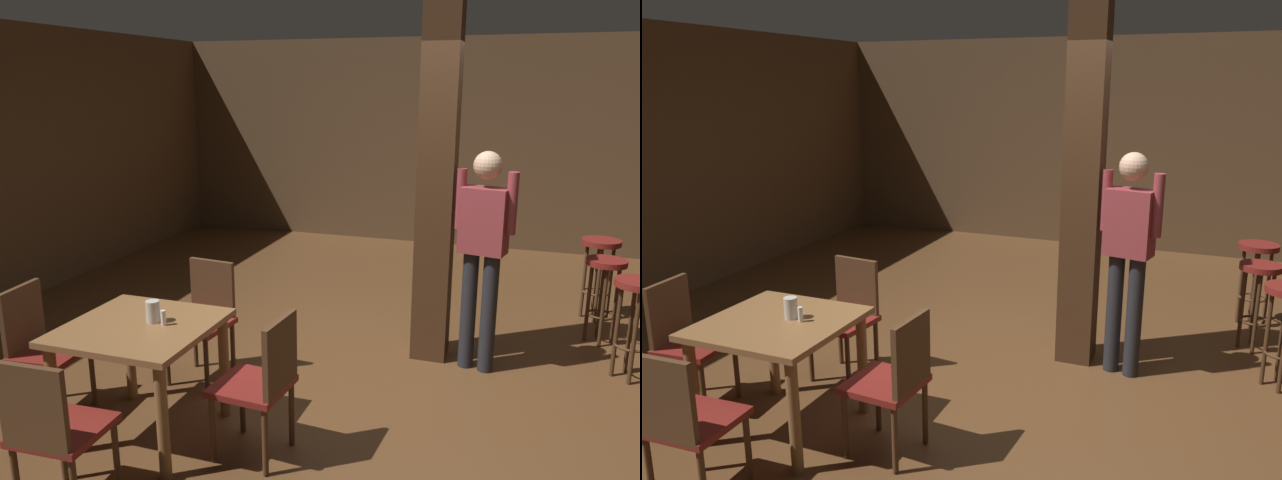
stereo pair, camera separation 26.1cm
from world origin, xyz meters
TOP-DOWN VIEW (x-y plane):
  - ground_plane at (0.00, 0.00)m, footprint 10.80×10.80m
  - wall_back at (0.00, 4.50)m, footprint 8.00×0.10m
  - pillar at (0.31, 0.68)m, footprint 0.28×0.28m
  - dining_table at (-1.22, -1.12)m, footprint 0.89×0.89m
  - chair_west at (-2.03, -1.10)m, footprint 0.46×0.46m
  - chair_east at (-0.40, -1.10)m, footprint 0.45×0.45m
  - chair_south at (-1.20, -1.93)m, footprint 0.44×0.44m
  - chair_north at (-1.26, -0.26)m, footprint 0.46×0.46m
  - napkin_cup at (-1.16, -1.06)m, footprint 0.08×0.08m
  - salt_shaker at (-1.07, -1.08)m, footprint 0.03×0.03m
  - standing_person at (0.69, 0.54)m, footprint 0.47×0.27m
  - bar_stool_mid at (1.66, 1.41)m, footprint 0.33×0.33m
  - bar_stool_far at (1.67, 2.02)m, footprint 0.35×0.35m

SIDE VIEW (x-z plane):
  - ground_plane at x=0.00m, z-range 0.00..0.00m
  - chair_west at x=-2.03m, z-range 0.06..0.95m
  - chair_east at x=-0.40m, z-range 0.06..0.95m
  - chair_south at x=-1.20m, z-range 0.06..0.95m
  - chair_north at x=-1.26m, z-range 0.06..0.95m
  - bar_stool_mid at x=1.66m, z-range 0.18..0.93m
  - bar_stool_far at x=1.67m, z-range 0.19..0.97m
  - dining_table at x=-1.22m, z-range 0.24..0.99m
  - salt_shaker at x=-1.07m, z-range 0.75..0.85m
  - napkin_cup at x=-1.16m, z-range 0.75..0.89m
  - standing_person at x=0.69m, z-range 0.14..1.86m
  - wall_back at x=0.00m, z-range 0.00..2.80m
  - pillar at x=0.31m, z-range 0.00..2.80m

